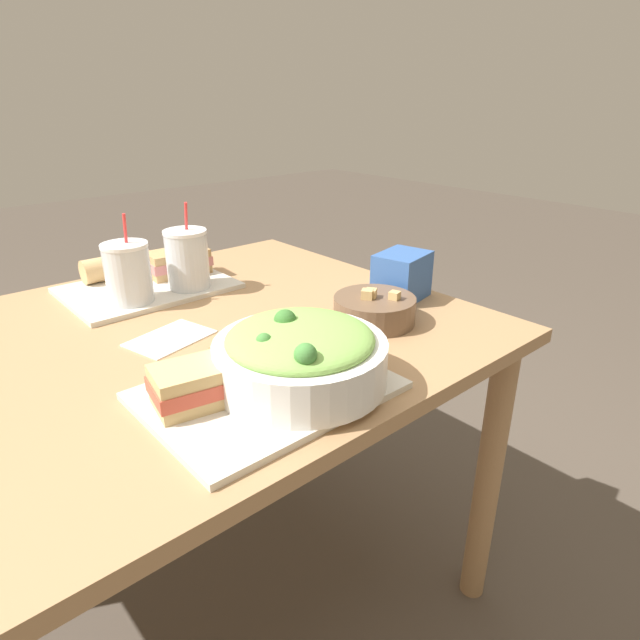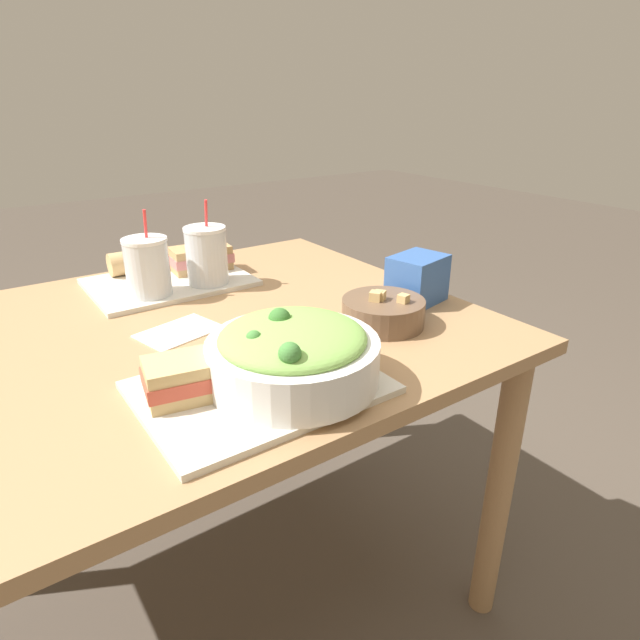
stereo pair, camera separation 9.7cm
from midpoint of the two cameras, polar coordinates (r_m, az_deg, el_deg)
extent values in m
plane|color=#4C4238|center=(1.59, -11.58, -27.45)|extent=(12.00, 12.00, 0.00)
cube|color=#A37A51|center=(1.12, -14.58, -2.41)|extent=(1.34, 0.98, 0.03)
cylinder|color=#A37A51|center=(1.37, 20.57, -16.80)|extent=(0.06, 0.06, 0.73)
cylinder|color=#A37A51|center=(1.88, -0.99, -3.66)|extent=(0.06, 0.06, 0.73)
cube|color=beige|center=(0.89, -3.34, -7.27)|extent=(0.39, 0.29, 0.01)
cube|color=beige|center=(1.41, -13.88, 3.92)|extent=(0.39, 0.29, 0.01)
cylinder|color=white|center=(0.88, 0.27, -4.45)|extent=(0.28, 0.28, 0.07)
ellipsoid|color=#7FB251|center=(0.86, 0.27, -1.96)|extent=(0.24, 0.24, 0.05)
sphere|color=#427F38|center=(0.76, 0.38, -3.68)|extent=(0.03, 0.03, 0.03)
sphere|color=#427F38|center=(0.82, -3.73, -2.05)|extent=(0.03, 0.03, 0.03)
sphere|color=#427F38|center=(0.88, -1.51, -0.32)|extent=(0.03, 0.03, 0.03)
sphere|color=#38702D|center=(0.87, -1.18, 0.03)|extent=(0.04, 0.04, 0.04)
cube|color=beige|center=(0.80, 2.26, -3.18)|extent=(0.04, 0.05, 0.01)
cube|color=beige|center=(0.90, -0.27, -0.02)|extent=(0.05, 0.06, 0.01)
cylinder|color=brown|center=(1.14, 9.17, 0.78)|extent=(0.17, 0.17, 0.06)
cylinder|color=#4C2814|center=(1.13, 9.24, 1.80)|extent=(0.16, 0.16, 0.01)
cube|color=tan|center=(1.11, 8.43, 2.40)|extent=(0.03, 0.03, 0.02)
cube|color=tan|center=(1.12, 8.85, 2.49)|extent=(0.03, 0.03, 0.02)
cube|color=tan|center=(1.12, 11.35, 2.14)|extent=(0.02, 0.02, 0.02)
cube|color=tan|center=(0.87, -10.24, -7.30)|extent=(0.16, 0.11, 0.02)
cube|color=#C64C38|center=(0.86, -10.34, -6.03)|extent=(0.16, 0.11, 0.02)
cube|color=tan|center=(0.84, -10.45, -4.73)|extent=(0.16, 0.11, 0.02)
cylinder|color=tan|center=(0.97, -5.63, -2.27)|extent=(0.14, 0.11, 0.06)
cylinder|color=beige|center=(1.01, -3.74, -0.95)|extent=(0.03, 0.05, 0.06)
cube|color=tan|center=(1.47, -10.72, 5.65)|extent=(0.16, 0.10, 0.02)
cube|color=#C1706B|center=(1.47, -10.78, 6.47)|extent=(0.17, 0.10, 0.02)
cube|color=tan|center=(1.46, -10.84, 7.29)|extent=(0.16, 0.10, 0.02)
cylinder|color=tan|center=(1.49, -17.51, 5.93)|extent=(0.13, 0.06, 0.06)
cylinder|color=beige|center=(1.50, -15.35, 6.37)|extent=(0.01, 0.06, 0.06)
cylinder|color=silver|center=(1.30, -15.89, 5.27)|extent=(0.10, 0.10, 0.13)
cylinder|color=black|center=(1.30, -15.86, 4.95)|extent=(0.09, 0.09, 0.11)
cylinder|color=white|center=(1.28, -16.23, 8.17)|extent=(0.10, 0.10, 0.01)
cylinder|color=red|center=(1.27, -16.07, 9.66)|extent=(0.01, 0.02, 0.07)
cylinder|color=silver|center=(1.35, -9.98, 6.61)|extent=(0.10, 0.10, 0.13)
cylinder|color=#701E47|center=(1.35, -9.96, 6.28)|extent=(0.09, 0.09, 0.11)
cylinder|color=white|center=(1.33, -10.20, 9.54)|extent=(0.10, 0.10, 0.01)
cylinder|color=red|center=(1.33, -10.00, 10.98)|extent=(0.01, 0.02, 0.07)
cube|color=#335BA3|center=(1.27, 12.49, 4.27)|extent=(0.14, 0.12, 0.11)
cube|color=white|center=(1.12, -12.44, -1.28)|extent=(0.18, 0.14, 0.00)
camera|label=1|loc=(0.05, -87.14, 1.22)|focal=30.00mm
camera|label=2|loc=(0.05, 92.86, -1.22)|focal=30.00mm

